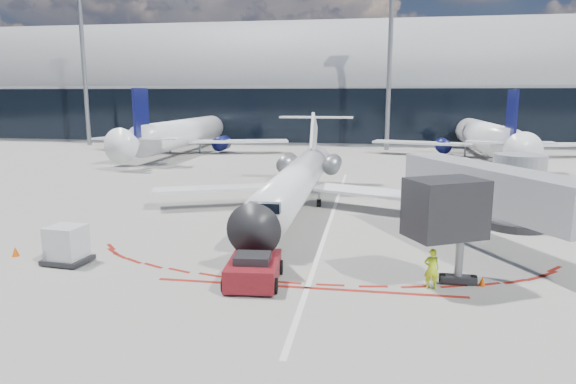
% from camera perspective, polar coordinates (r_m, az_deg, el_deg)
% --- Properties ---
extents(ground, '(260.00, 260.00, 0.00)m').
position_cam_1_polar(ground, '(34.31, 4.54, -3.65)').
color(ground, slate).
rests_on(ground, ground).
extents(apron_centerline, '(0.25, 40.00, 0.01)m').
position_cam_1_polar(apron_centerline, '(36.25, 4.81, -2.86)').
color(apron_centerline, silver).
rests_on(apron_centerline, ground).
extents(apron_stop_bar, '(14.00, 0.25, 0.01)m').
position_cam_1_polar(apron_stop_bar, '(23.40, 2.16, -10.59)').
color(apron_stop_bar, maroon).
rests_on(apron_stop_bar, ground).
extents(terminal_building, '(150.00, 24.15, 24.00)m').
position_cam_1_polar(terminal_building, '(98.14, 7.83, 10.68)').
color(terminal_building, '#94979A').
rests_on(terminal_building, ground).
extents(jet_bridge, '(10.03, 15.20, 4.90)m').
position_cam_1_polar(jet_bridge, '(31.44, 22.23, -0.14)').
color(jet_bridge, gray).
rests_on(jet_bridge, ground).
extents(light_mast_west, '(0.70, 0.70, 25.00)m').
position_cam_1_polar(light_mast_west, '(94.17, -21.70, 12.46)').
color(light_mast_west, gray).
rests_on(light_mast_west, ground).
extents(light_mast_centre, '(0.70, 0.70, 25.00)m').
position_cam_1_polar(light_mast_centre, '(81.26, 11.20, 13.38)').
color(light_mast_centre, gray).
rests_on(light_mast_centre, ground).
extents(regional_jet, '(22.51, 27.76, 6.95)m').
position_cam_1_polar(regional_jet, '(38.10, 1.10, 1.40)').
color(regional_jet, white).
rests_on(regional_jet, ground).
extents(pushback_tug, '(2.69, 5.77, 1.48)m').
position_cam_1_polar(pushback_tug, '(23.77, -3.84, -8.59)').
color(pushback_tug, '#5F0D11').
rests_on(pushback_tug, ground).
extents(ramp_worker, '(0.71, 0.50, 1.85)m').
position_cam_1_polar(ramp_worker, '(23.86, 15.66, -8.22)').
color(ramp_worker, '#D2FF1A').
rests_on(ramp_worker, ground).
extents(uld_container, '(2.24, 1.96, 1.96)m').
position_cam_1_polar(uld_container, '(28.63, -23.39, -5.43)').
color(uld_container, black).
rests_on(uld_container, ground).
extents(safety_cone_left, '(0.38, 0.38, 0.53)m').
position_cam_1_polar(safety_cone_left, '(31.25, -28.03, -5.85)').
color(safety_cone_left, '#E04D04').
rests_on(safety_cone_left, ground).
extents(safety_cone_right, '(0.31, 0.31, 0.43)m').
position_cam_1_polar(safety_cone_right, '(25.18, 20.78, -9.23)').
color(safety_cone_right, '#E04D04').
rests_on(safety_cone_right, ground).
extents(bg_airliner_0, '(35.82, 37.93, 11.59)m').
position_cam_1_polar(bg_airliner_0, '(78.58, -11.23, 8.58)').
color(bg_airliner_0, white).
rests_on(bg_airliner_0, ground).
extents(bg_airliner_1, '(35.14, 37.21, 11.37)m').
position_cam_1_polar(bg_airliner_1, '(77.07, 20.85, 7.97)').
color(bg_airliner_1, white).
rests_on(bg_airliner_1, ground).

